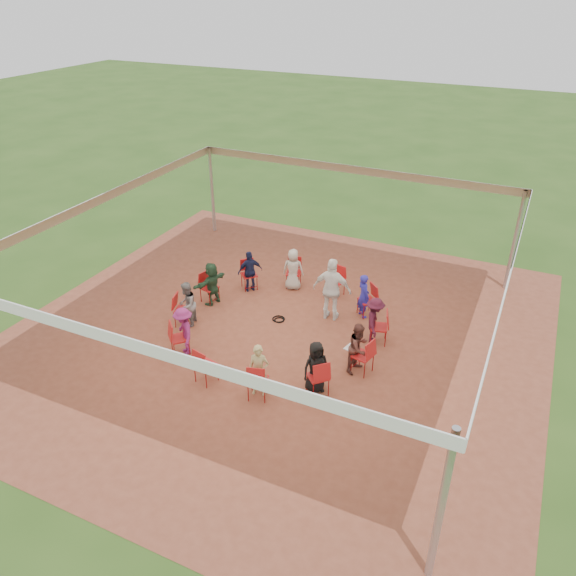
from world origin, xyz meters
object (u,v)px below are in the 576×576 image
at_px(chair_3, 336,282).
at_px(person_seated_4, 250,271).
at_px(person_seated_0, 359,348).
at_px(chair_11, 318,377).
at_px(cable_coil, 279,319).
at_px(chair_1, 379,327).
at_px(chair_5, 249,275).
at_px(chair_2, 367,301).
at_px(person_seated_7, 184,331).
at_px(person_seated_8, 259,370).
at_px(chair_0, 363,356).
at_px(chair_8, 180,338).
at_px(person_seated_1, 374,321).
at_px(person_seated_9, 316,367).
at_px(chair_7, 183,310).
at_px(person_seated_3, 293,269).
at_px(laptop, 353,346).
at_px(standing_person, 332,290).
at_px(person_seated_6, 187,305).
at_px(chair_6, 209,288).
at_px(person_seated_2, 364,296).
at_px(chair_9, 206,365).
at_px(person_seated_5, 212,283).
at_px(chair_4, 294,273).
at_px(chair_10, 258,380).

xyz_separation_m(chair_3, person_seated_4, (-2.34, -0.77, 0.18)).
relative_size(chair_3, person_seated_0, 0.73).
relative_size(chair_11, cable_coil, 2.15).
distance_m(chair_1, chair_5, 4.37).
relative_size(chair_2, person_seated_7, 0.73).
distance_m(chair_5, person_seated_8, 4.77).
bearing_deg(chair_1, chair_0, 165.00).
height_order(chair_8, chair_11, same).
distance_m(chair_11, person_seated_1, 2.47).
relative_size(chair_0, chair_1, 1.00).
height_order(person_seated_4, person_seated_9, same).
relative_size(chair_1, person_seated_9, 0.73).
bearing_deg(chair_7, person_seated_1, 90.00).
relative_size(person_seated_1, person_seated_4, 1.00).
bearing_deg(chair_5, chair_11, 90.00).
relative_size(chair_2, person_seated_3, 0.73).
bearing_deg(laptop, person_seated_9, 172.51).
bearing_deg(cable_coil, person_seated_8, -72.20).
relative_size(chair_8, standing_person, 0.51).
relative_size(chair_8, person_seated_7, 0.73).
bearing_deg(person_seated_3, person_seated_6, 45.00).
xyz_separation_m(chair_1, chair_6, (-4.88, -0.07, 0.00)).
xyz_separation_m(chair_3, person_seated_2, (1.06, -0.72, 0.18)).
height_order(chair_3, person_seated_0, person_seated_0).
bearing_deg(chair_5, person_seated_7, 46.39).
bearing_deg(person_seated_8, cable_coil, 92.01).
relative_size(chair_1, person_seated_8, 0.73).
distance_m(chair_9, person_seated_3, 4.77).
xyz_separation_m(chair_1, person_seated_0, (-0.10, -1.28, 0.18)).
height_order(chair_5, person_seated_8, person_seated_8).
relative_size(chair_3, person_seated_5, 0.73).
relative_size(chair_7, person_seated_7, 0.73).
relative_size(chair_1, person_seated_4, 0.73).
xyz_separation_m(chair_1, person_seated_9, (-0.71, -2.36, 0.18)).
relative_size(chair_0, chair_6, 1.00).
bearing_deg(person_seated_2, person_seated_5, 60.00).
distance_m(person_seated_2, laptop, 2.33).
bearing_deg(person_seated_5, person_seated_1, 105.00).
distance_m(chair_8, chair_11, 3.57).
distance_m(person_seated_8, cable_coil, 3.09).
height_order(chair_1, chair_7, same).
height_order(chair_4, person_seated_2, person_seated_2).
relative_size(person_seated_8, cable_coil, 2.97).
xyz_separation_m(chair_2, chair_10, (-1.07, -4.24, 0.00)).
height_order(chair_7, chair_10, same).
height_order(chair_1, person_seated_3, person_seated_3).
xyz_separation_m(person_seated_6, person_seated_9, (4.04, -1.02, 0.00)).
distance_m(chair_11, cable_coil, 3.15).
relative_size(chair_5, person_seated_1, 0.73).
relative_size(chair_9, person_seated_6, 0.73).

